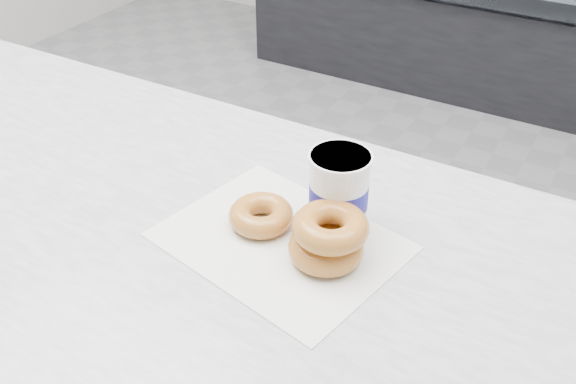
% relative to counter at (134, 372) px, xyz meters
% --- Properties ---
extents(ground, '(5.00, 5.00, 0.00)m').
position_rel_counter_xyz_m(ground, '(0.00, 0.60, -0.45)').
color(ground, gray).
rests_on(ground, ground).
extents(counter, '(3.06, 0.76, 0.90)m').
position_rel_counter_xyz_m(counter, '(0.00, 0.00, 0.00)').
color(counter, '#333335').
rests_on(counter, ground).
extents(wax_paper, '(0.39, 0.32, 0.00)m').
position_rel_counter_xyz_m(wax_paper, '(0.32, 0.05, 0.45)').
color(wax_paper, silver).
rests_on(wax_paper, counter).
extents(donut_single, '(0.13, 0.13, 0.03)m').
position_rel_counter_xyz_m(donut_single, '(0.28, 0.07, 0.47)').
color(donut_single, '#B48031').
rests_on(donut_single, wax_paper).
extents(donut_stack, '(0.16, 0.16, 0.08)m').
position_rel_counter_xyz_m(donut_stack, '(0.40, 0.05, 0.49)').
color(donut_stack, '#B48031').
rests_on(donut_stack, wax_paper).
extents(coffee_cup, '(0.11, 0.11, 0.13)m').
position_rel_counter_xyz_m(coffee_cup, '(0.38, 0.13, 0.51)').
color(coffee_cup, white).
rests_on(coffee_cup, counter).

